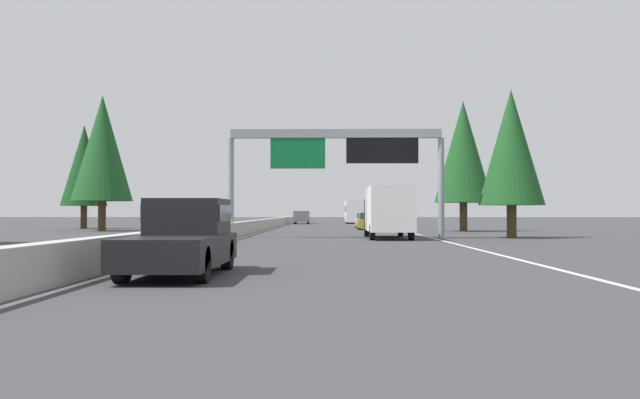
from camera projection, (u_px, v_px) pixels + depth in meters
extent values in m
plane|color=#38383A|center=(267.00, 230.00, 61.73)|extent=(320.00, 320.00, 0.00)
cube|color=#ADAAA3|center=(280.00, 221.00, 81.73)|extent=(180.00, 0.56, 0.90)
cube|color=silver|center=(389.00, 227.00, 71.57)|extent=(160.00, 0.16, 0.01)
cube|color=silver|center=(278.00, 227.00, 71.72)|extent=(160.00, 0.16, 0.01)
cylinder|color=gray|center=(231.00, 188.00, 41.31)|extent=(0.36, 0.36, 5.87)
cylinder|color=gray|center=(441.00, 188.00, 41.15)|extent=(0.36, 0.36, 5.87)
cube|color=gray|center=(336.00, 134.00, 41.29)|extent=(0.50, 12.32, 0.50)
cube|color=#0C602D|center=(298.00, 152.00, 41.15)|extent=(0.12, 3.20, 1.90)
cube|color=black|center=(382.00, 150.00, 41.08)|extent=(0.16, 4.20, 1.50)
cube|color=black|center=(180.00, 250.00, 16.92)|extent=(5.60, 2.00, 0.70)
cube|color=black|center=(188.00, 217.00, 17.94)|extent=(2.24, 1.84, 0.90)
cube|color=#2D3847|center=(188.00, 213.00, 17.94)|extent=(2.02, 1.92, 0.41)
cylinder|color=black|center=(162.00, 254.00, 18.77)|extent=(0.80, 0.28, 0.80)
cylinder|color=black|center=(227.00, 254.00, 18.75)|extent=(0.80, 0.28, 0.80)
cylinder|color=black|center=(122.00, 264.00, 15.08)|extent=(0.80, 0.28, 0.80)
cylinder|color=black|center=(202.00, 265.00, 15.06)|extent=(0.80, 0.28, 0.80)
cube|color=white|center=(389.00, 209.00, 40.08)|extent=(6.12, 2.40, 2.50)
cube|color=black|center=(383.00, 214.00, 44.33)|extent=(2.38, 2.30, 1.90)
cylinder|color=black|center=(367.00, 229.00, 44.15)|extent=(0.90, 0.28, 0.90)
cylinder|color=black|center=(400.00, 229.00, 44.13)|extent=(0.90, 0.28, 0.90)
cylinder|color=black|center=(372.00, 232.00, 38.38)|extent=(0.90, 0.28, 0.90)
cylinder|color=black|center=(411.00, 232.00, 38.35)|extent=(0.90, 0.28, 0.90)
cube|color=silver|center=(365.00, 222.00, 69.20)|extent=(4.40, 1.80, 0.76)
cube|color=#2D3847|center=(365.00, 216.00, 68.99)|extent=(2.46, 1.51, 0.56)
cylinder|color=black|center=(356.00, 224.00, 70.61)|extent=(0.64, 0.22, 0.64)
cylinder|color=black|center=(372.00, 224.00, 70.59)|extent=(0.64, 0.22, 0.64)
cylinder|color=black|center=(357.00, 225.00, 67.79)|extent=(0.64, 0.22, 0.64)
cylinder|color=black|center=(374.00, 225.00, 67.77)|extent=(0.64, 0.22, 0.64)
cube|color=slate|center=(302.00, 216.00, 92.88)|extent=(5.00, 1.95, 1.44)
cube|color=#2D3847|center=(301.00, 215.00, 90.58)|extent=(0.08, 1.48, 0.56)
cylinder|color=black|center=(296.00, 221.00, 94.58)|extent=(0.70, 0.24, 0.70)
cylinder|color=black|center=(308.00, 221.00, 94.55)|extent=(0.70, 0.24, 0.70)
cylinder|color=black|center=(295.00, 221.00, 91.18)|extent=(0.70, 0.24, 0.70)
cylinder|color=black|center=(308.00, 221.00, 91.16)|extent=(0.70, 0.24, 0.70)
cube|color=white|center=(354.00, 211.00, 97.90)|extent=(11.50, 2.50, 2.90)
cube|color=#2D3847|center=(354.00, 209.00, 97.91)|extent=(11.04, 2.55, 0.84)
cylinder|color=black|center=(346.00, 219.00, 101.92)|extent=(1.00, 0.30, 1.00)
cylinder|color=black|center=(361.00, 219.00, 101.89)|extent=(1.00, 0.30, 1.00)
cylinder|color=black|center=(347.00, 220.00, 93.87)|extent=(1.00, 0.30, 1.00)
cylinder|color=black|center=(364.00, 220.00, 93.84)|extent=(1.00, 0.30, 1.00)
cube|color=#AD931E|center=(368.00, 223.00, 62.18)|extent=(4.40, 1.80, 0.76)
cube|color=#2D3847|center=(368.00, 216.00, 61.98)|extent=(2.46, 1.51, 0.56)
cylinder|color=black|center=(358.00, 226.00, 63.60)|extent=(0.64, 0.22, 0.64)
cylinder|color=black|center=(376.00, 226.00, 63.58)|extent=(0.64, 0.22, 0.64)
cylinder|color=black|center=(360.00, 226.00, 60.78)|extent=(0.64, 0.22, 0.64)
cylinder|color=black|center=(378.00, 226.00, 60.76)|extent=(0.64, 0.22, 0.64)
cube|color=white|center=(174.00, 229.00, 37.91)|extent=(5.60, 2.00, 0.70)
cube|color=white|center=(178.00, 214.00, 38.93)|extent=(2.24, 1.84, 0.90)
cube|color=#2D3847|center=(178.00, 213.00, 38.93)|extent=(2.02, 1.92, 0.41)
cylinder|color=black|center=(166.00, 232.00, 39.76)|extent=(0.80, 0.28, 0.80)
cylinder|color=black|center=(196.00, 232.00, 39.74)|extent=(0.80, 0.28, 0.80)
cylinder|color=black|center=(149.00, 234.00, 36.07)|extent=(0.80, 0.28, 0.80)
cylinder|color=black|center=(183.00, 234.00, 36.04)|extent=(0.80, 0.28, 0.80)
cylinder|color=#4C3823|center=(512.00, 221.00, 41.79)|extent=(0.57, 0.57, 1.94)
cone|color=#194C1E|center=(511.00, 147.00, 41.87)|extent=(3.89, 3.89, 6.90)
cylinder|color=#4C3823|center=(463.00, 217.00, 56.46)|extent=(0.61, 0.61, 2.31)
cone|color=#194C1E|center=(463.00, 152.00, 56.56)|extent=(4.61, 4.61, 8.18)
cylinder|color=#4C3823|center=(102.00, 216.00, 57.46)|extent=(0.63, 0.63, 2.45)
cone|color=#194C1E|center=(102.00, 148.00, 57.56)|extent=(4.89, 4.89, 8.68)
cylinder|color=#4C3823|center=(84.00, 217.00, 65.88)|extent=(0.59, 0.59, 2.13)
cone|color=#143D19|center=(84.00, 165.00, 65.97)|extent=(4.27, 4.27, 7.57)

